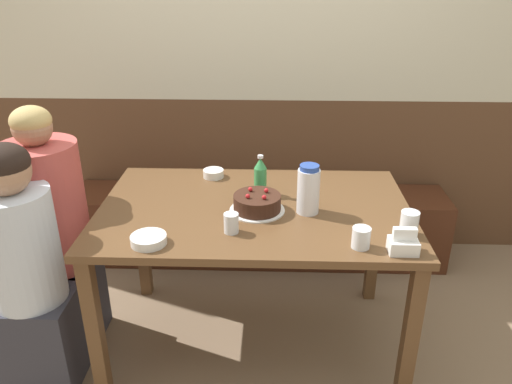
{
  "coord_description": "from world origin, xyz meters",
  "views": [
    {
      "loc": [
        0.08,
        -2.03,
        1.78
      ],
      "look_at": [
        0.01,
        0.05,
        0.83
      ],
      "focal_mm": 35.0,
      "sensor_mm": 36.0,
      "label": 1
    }
  ],
  "objects_px": {
    "bowl_soup_white": "(149,240)",
    "bench_seat": "(259,226)",
    "water_pitcher": "(308,190)",
    "glass_tumbler_short": "(231,223)",
    "person_teal_shirt": "(53,236)",
    "person_pale_blue_shirt": "(29,278)",
    "soju_bottle": "(260,176)",
    "bowl_rice_small": "(213,173)",
    "glass_shot_small": "(361,238)",
    "birthday_cake": "(257,203)",
    "glass_water_tall": "(409,224)",
    "napkin_holder": "(403,244)"
  },
  "relations": [
    {
      "from": "bowl_soup_white",
      "to": "bench_seat",
      "type": "bearing_deg",
      "value": 71.04
    },
    {
      "from": "water_pitcher",
      "to": "glass_tumbler_short",
      "type": "height_order",
      "value": "water_pitcher"
    },
    {
      "from": "person_teal_shirt",
      "to": "bowl_soup_white",
      "type": "bearing_deg",
      "value": -32.3
    },
    {
      "from": "water_pitcher",
      "to": "person_pale_blue_shirt",
      "type": "relative_size",
      "value": 0.19
    },
    {
      "from": "soju_bottle",
      "to": "bowl_rice_small",
      "type": "bearing_deg",
      "value": 141.72
    },
    {
      "from": "soju_bottle",
      "to": "glass_shot_small",
      "type": "bearing_deg",
      "value": -50.34
    },
    {
      "from": "person_pale_blue_shirt",
      "to": "person_teal_shirt",
      "type": "bearing_deg",
      "value": 90.0
    },
    {
      "from": "glass_tumbler_short",
      "to": "person_pale_blue_shirt",
      "type": "bearing_deg",
      "value": -178.05
    },
    {
      "from": "birthday_cake",
      "to": "water_pitcher",
      "type": "distance_m",
      "value": 0.24
    },
    {
      "from": "water_pitcher",
      "to": "bowl_rice_small",
      "type": "relative_size",
      "value": 2.11
    },
    {
      "from": "water_pitcher",
      "to": "glass_tumbler_short",
      "type": "bearing_deg",
      "value": -148.8
    },
    {
      "from": "soju_bottle",
      "to": "bowl_soup_white",
      "type": "relative_size",
      "value": 1.37
    },
    {
      "from": "soju_bottle",
      "to": "bowl_soup_white",
      "type": "xyz_separation_m",
      "value": [
        -0.43,
        -0.49,
        -0.07
      ]
    },
    {
      "from": "birthday_cake",
      "to": "glass_shot_small",
      "type": "relative_size",
      "value": 2.94
    },
    {
      "from": "bench_seat",
      "to": "glass_tumbler_short",
      "type": "relative_size",
      "value": 28.18
    },
    {
      "from": "glass_water_tall",
      "to": "person_pale_blue_shirt",
      "type": "relative_size",
      "value": 0.09
    },
    {
      "from": "glass_shot_small",
      "to": "person_pale_blue_shirt",
      "type": "relative_size",
      "value": 0.07
    },
    {
      "from": "bowl_soup_white",
      "to": "bowl_rice_small",
      "type": "distance_m",
      "value": 0.71
    },
    {
      "from": "glass_tumbler_short",
      "to": "napkin_holder",
      "type": "bearing_deg",
      "value": -11.47
    },
    {
      "from": "soju_bottle",
      "to": "glass_water_tall",
      "type": "distance_m",
      "value": 0.72
    },
    {
      "from": "bowl_rice_small",
      "to": "water_pitcher",
      "type": "bearing_deg",
      "value": -39.66
    },
    {
      "from": "bench_seat",
      "to": "glass_water_tall",
      "type": "relative_size",
      "value": 22.67
    },
    {
      "from": "glass_tumbler_short",
      "to": "bowl_rice_small",
      "type": "bearing_deg",
      "value": 103.46
    },
    {
      "from": "water_pitcher",
      "to": "person_pale_blue_shirt",
      "type": "xyz_separation_m",
      "value": [
        -1.2,
        -0.23,
        -0.34
      ]
    },
    {
      "from": "soju_bottle",
      "to": "person_teal_shirt",
      "type": "bearing_deg",
      "value": -172.28
    },
    {
      "from": "person_teal_shirt",
      "to": "person_pale_blue_shirt",
      "type": "xyz_separation_m",
      "value": [
        0.0,
        -0.28,
        -0.05
      ]
    },
    {
      "from": "soju_bottle",
      "to": "bowl_rice_small",
      "type": "height_order",
      "value": "soju_bottle"
    },
    {
      "from": "birthday_cake",
      "to": "person_pale_blue_shirt",
      "type": "distance_m",
      "value": 1.04
    },
    {
      "from": "bowl_soup_white",
      "to": "person_teal_shirt",
      "type": "relative_size",
      "value": 0.12
    },
    {
      "from": "water_pitcher",
      "to": "napkin_holder",
      "type": "bearing_deg",
      "value": -44.02
    },
    {
      "from": "glass_shot_small",
      "to": "glass_water_tall",
      "type": "bearing_deg",
      "value": 26.3
    },
    {
      "from": "glass_water_tall",
      "to": "glass_shot_small",
      "type": "distance_m",
      "value": 0.23
    },
    {
      "from": "soju_bottle",
      "to": "glass_water_tall",
      "type": "xyz_separation_m",
      "value": [
        0.61,
        -0.38,
        -0.04
      ]
    },
    {
      "from": "soju_bottle",
      "to": "napkin_holder",
      "type": "bearing_deg",
      "value": -42.96
    },
    {
      "from": "soju_bottle",
      "to": "glass_tumbler_short",
      "type": "xyz_separation_m",
      "value": [
        -0.11,
        -0.38,
        -0.05
      ]
    },
    {
      "from": "bowl_soup_white",
      "to": "glass_shot_small",
      "type": "bearing_deg",
      "value": 0.18
    },
    {
      "from": "water_pitcher",
      "to": "bowl_rice_small",
      "type": "distance_m",
      "value": 0.61
    },
    {
      "from": "water_pitcher",
      "to": "soju_bottle",
      "type": "relative_size",
      "value": 1.14
    },
    {
      "from": "birthday_cake",
      "to": "bowl_rice_small",
      "type": "xyz_separation_m",
      "value": [
        -0.24,
        0.38,
        -0.02
      ]
    },
    {
      "from": "birthday_cake",
      "to": "soju_bottle",
      "type": "distance_m",
      "value": 0.19
    },
    {
      "from": "glass_water_tall",
      "to": "water_pitcher",
      "type": "bearing_deg",
      "value": 153.79
    },
    {
      "from": "soju_bottle",
      "to": "bowl_soup_white",
      "type": "distance_m",
      "value": 0.65
    },
    {
      "from": "birthday_cake",
      "to": "glass_water_tall",
      "type": "xyz_separation_m",
      "value": [
        0.62,
        -0.2,
        0.01
      ]
    },
    {
      "from": "soju_bottle",
      "to": "glass_shot_small",
      "type": "relative_size",
      "value": 2.33
    },
    {
      "from": "glass_shot_small",
      "to": "person_teal_shirt",
      "type": "height_order",
      "value": "person_teal_shirt"
    },
    {
      "from": "bench_seat",
      "to": "water_pitcher",
      "type": "distance_m",
      "value": 1.12
    },
    {
      "from": "napkin_holder",
      "to": "water_pitcher",
      "type": "bearing_deg",
      "value": 135.98
    },
    {
      "from": "person_pale_blue_shirt",
      "to": "bench_seat",
      "type": "bearing_deg",
      "value": 48.77
    },
    {
      "from": "bench_seat",
      "to": "water_pitcher",
      "type": "xyz_separation_m",
      "value": [
        0.24,
        -0.88,
        0.66
      ]
    },
    {
      "from": "bowl_rice_small",
      "to": "glass_tumbler_short",
      "type": "xyz_separation_m",
      "value": [
        0.14,
        -0.58,
        0.02
      ]
    }
  ]
}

